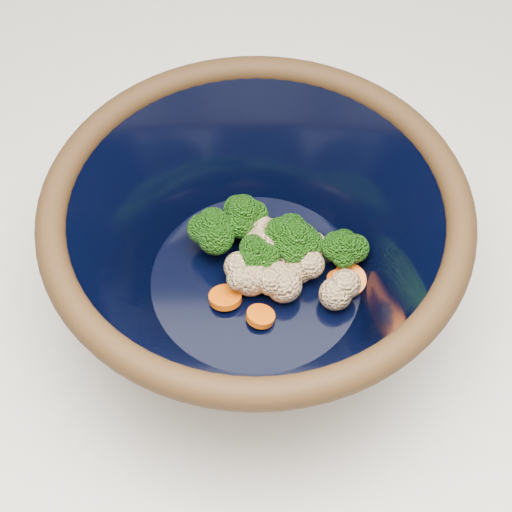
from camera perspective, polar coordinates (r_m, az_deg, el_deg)
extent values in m
cylinder|color=black|center=(0.66, 0.00, -3.09)|extent=(0.20, 0.20, 0.01)
torus|color=black|center=(0.55, 0.00, 4.09)|extent=(0.34, 0.34, 0.02)
cylinder|color=black|center=(0.64, 0.00, -1.90)|extent=(0.19, 0.19, 0.00)
cylinder|color=#608442|center=(0.64, 7.04, -0.27)|extent=(0.01, 0.01, 0.02)
ellipsoid|color=#226914|center=(0.63, 7.23, 0.80)|extent=(0.04, 0.04, 0.03)
cylinder|color=#608442|center=(0.64, 2.74, 0.56)|extent=(0.01, 0.01, 0.02)
ellipsoid|color=#226914|center=(0.62, 2.82, 1.81)|extent=(0.04, 0.04, 0.03)
cylinder|color=#608442|center=(0.65, -3.35, 1.20)|extent=(0.01, 0.01, 0.02)
ellipsoid|color=#226914|center=(0.63, -3.46, 2.53)|extent=(0.04, 0.04, 0.04)
cylinder|color=#608442|center=(0.64, 3.20, 0.17)|extent=(0.01, 0.01, 0.02)
ellipsoid|color=#226914|center=(0.62, 3.31, 1.44)|extent=(0.04, 0.04, 0.04)
cylinder|color=#608442|center=(0.66, -0.99, 2.30)|extent=(0.01, 0.01, 0.02)
ellipsoid|color=#226914|center=(0.64, -1.02, 3.63)|extent=(0.04, 0.04, 0.04)
cylinder|color=#608442|center=(0.63, -0.03, -0.79)|extent=(0.01, 0.01, 0.02)
ellipsoid|color=#226914|center=(0.62, -0.03, 0.34)|extent=(0.04, 0.04, 0.03)
sphere|color=beige|center=(0.63, 3.38, -0.94)|extent=(0.03, 0.03, 0.03)
sphere|color=beige|center=(0.61, 6.37, -3.04)|extent=(0.03, 0.03, 0.03)
sphere|color=beige|center=(0.64, 0.48, 0.96)|extent=(0.03, 0.03, 0.03)
sphere|color=beige|center=(0.64, 4.12, 0.16)|extent=(0.03, 0.03, 0.03)
sphere|color=beige|center=(0.64, 1.15, 1.23)|extent=(0.03, 0.03, 0.03)
sphere|color=beige|center=(0.65, -0.84, 2.75)|extent=(0.03, 0.03, 0.03)
sphere|color=beige|center=(0.61, 2.25, -2.33)|extent=(0.03, 0.03, 0.03)
sphere|color=beige|center=(0.64, 1.49, 0.88)|extent=(0.03, 0.03, 0.03)
sphere|color=beige|center=(0.62, -0.44, -1.71)|extent=(0.03, 0.03, 0.03)
cylinder|color=orange|center=(0.63, 6.93, -2.00)|extent=(0.03, 0.03, 0.01)
cylinder|color=orange|center=(0.63, 2.23, -1.15)|extent=(0.02, 0.02, 0.01)
cylinder|color=orange|center=(0.62, -2.47, -3.33)|extent=(0.03, 0.03, 0.01)
cylinder|color=orange|center=(0.61, 0.36, -4.84)|extent=(0.02, 0.02, 0.01)
cylinder|color=orange|center=(0.63, 7.45, -1.94)|extent=(0.03, 0.03, 0.01)
cylinder|color=orange|center=(0.63, 2.69, -1.74)|extent=(0.03, 0.03, 0.01)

